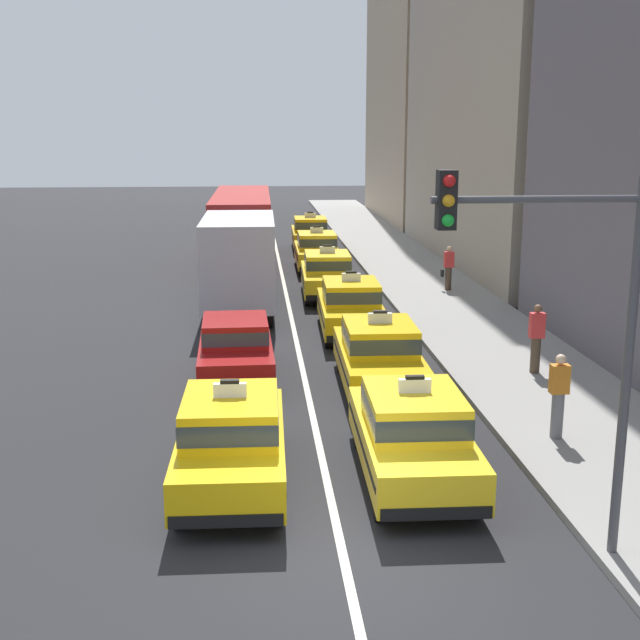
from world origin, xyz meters
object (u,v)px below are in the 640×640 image
at_px(taxi_right_third, 351,306).
at_px(sedan_left_second, 236,347).
at_px(traffic_light_pole, 564,303).
at_px(taxi_right_second, 379,354).
at_px(box_truck_left_third, 240,260).
at_px(bus_left_fourth, 242,225).
at_px(taxi_right_fifth, 317,250).
at_px(pedestrian_near_crosswalk, 536,338).
at_px(taxi_right_fourth, 327,274).
at_px(taxi_right_sixth, 310,233).
at_px(pedestrian_by_storefront, 558,396).
at_px(taxi_right_nearest, 412,433).
at_px(taxi_left_nearest, 231,438).
at_px(pedestrian_mid_block, 448,268).

bearing_deg(taxi_right_third, sedan_left_second, -127.34).
bearing_deg(traffic_light_pole, taxi_right_second, 98.16).
distance_m(box_truck_left_third, bus_left_fourth, 10.11).
bearing_deg(taxi_right_second, bus_left_fourth, 100.01).
bearing_deg(traffic_light_pole, taxi_right_fifth, 92.95).
relative_size(pedestrian_near_crosswalk, traffic_light_pole, 0.31).
height_order(taxi_right_fourth, taxi_right_sixth, same).
bearing_deg(taxi_right_fifth, pedestrian_by_storefront, -81.65).
xyz_separation_m(taxi_right_second, taxi_right_fourth, (-0.21, 11.23, 0.00)).
distance_m(bus_left_fourth, taxi_right_nearest, 24.60).
distance_m(taxi_left_nearest, bus_left_fourth, 24.38).
bearing_deg(taxi_right_third, box_truck_left_third, 133.26).
distance_m(sedan_left_second, traffic_light_pole, 10.82).
height_order(sedan_left_second, box_truck_left_third, box_truck_left_third).
distance_m(pedestrian_mid_block, traffic_light_pole, 20.27).
xyz_separation_m(bus_left_fourth, traffic_light_pole, (4.56, -27.42, 2.00)).
height_order(taxi_left_nearest, traffic_light_pole, traffic_light_pole).
xyz_separation_m(taxi_left_nearest, pedestrian_by_storefront, (6.32, 1.42, 0.13)).
bearing_deg(taxi_right_nearest, sedan_left_second, 116.94).
xyz_separation_m(pedestrian_near_crosswalk, pedestrian_by_storefront, (-1.07, -4.40, -0.02)).
xyz_separation_m(box_truck_left_third, taxi_right_fourth, (3.16, 2.18, -0.90)).
height_order(taxi_right_sixth, pedestrian_near_crosswalk, taxi_right_sixth).
distance_m(taxi_right_nearest, taxi_right_fourth, 16.45).
height_order(taxi_right_nearest, pedestrian_mid_block, taxi_right_nearest).
bearing_deg(pedestrian_near_crosswalk, pedestrian_mid_block, 88.10).
relative_size(sedan_left_second, taxi_right_third, 0.94).
height_order(box_truck_left_third, pedestrian_near_crosswalk, box_truck_left_third).
bearing_deg(taxi_right_fourth, taxi_right_fifth, 89.22).
relative_size(taxi_left_nearest, sedan_left_second, 1.06).
bearing_deg(traffic_light_pole, pedestrian_by_storefront, 68.39).
xyz_separation_m(taxi_right_sixth, pedestrian_by_storefront, (2.93, -27.41, 0.13)).
height_order(taxi_right_second, pedestrian_near_crosswalk, taxi_right_second).
relative_size(taxi_right_nearest, pedestrian_by_storefront, 2.70).
relative_size(taxi_right_fifth, traffic_light_pole, 0.82).
bearing_deg(taxi_right_fourth, pedestrian_mid_block, 3.85).
relative_size(taxi_right_third, pedestrian_by_storefront, 2.71).
height_order(taxi_left_nearest, box_truck_left_third, box_truck_left_third).
relative_size(taxi_right_sixth, pedestrian_mid_block, 2.78).
relative_size(taxi_right_fourth, pedestrian_mid_block, 2.79).
bearing_deg(bus_left_fourth, taxi_right_nearest, -82.56).
height_order(taxi_left_nearest, taxi_right_nearest, same).
bearing_deg(box_truck_left_third, taxi_right_second, -69.55).
height_order(pedestrian_near_crosswalk, traffic_light_pole, traffic_light_pole).
bearing_deg(pedestrian_near_crosswalk, bus_left_fourth, 111.77).
xyz_separation_m(taxi_right_second, pedestrian_by_storefront, (2.96, -3.79, 0.13)).
distance_m(taxi_right_fourth, pedestrian_near_crosswalk, 11.43).
relative_size(pedestrian_near_crosswalk, pedestrian_mid_block, 1.05).
bearing_deg(taxi_right_sixth, pedestrian_by_storefront, -83.90).
distance_m(taxi_left_nearest, taxi_right_second, 6.20).
bearing_deg(box_truck_left_third, bus_left_fourth, 90.03).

